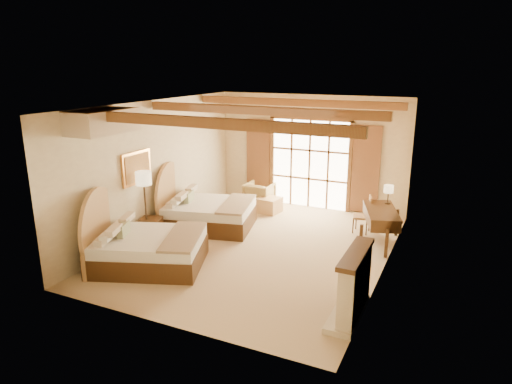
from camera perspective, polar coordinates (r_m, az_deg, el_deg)
The scene contains 19 objects.
floor at distance 10.41m, azimuth 0.39°, elevation -6.97°, with size 7.00×7.00×0.00m, color #D2B08B.
wall_back at distance 13.09m, azimuth 6.83°, elevation 5.01°, with size 5.50×5.50×0.00m, color beige.
wall_left at distance 11.29m, azimuth -12.40°, elevation 3.02°, with size 7.00×7.00×0.00m, color beige.
wall_right at distance 9.14m, azimuth 16.28°, elevation -0.26°, with size 7.00×7.00×0.00m, color beige.
ceiling at distance 9.63m, azimuth 0.42°, elevation 10.87°, with size 7.00×7.00×0.00m, color #AE7734.
ceiling_beams at distance 9.64m, azimuth 0.42°, elevation 10.16°, with size 5.39×4.60×0.18m, color olive, non-canonical shape.
french_doors at distance 13.10m, azimuth 6.70°, elevation 3.46°, with size 3.95×0.08×2.60m.
fireplace at distance 7.72m, azimuth 12.05°, elevation -11.71°, with size 0.46×1.40×1.16m.
painting at distance 10.66m, azimuth -14.68°, elevation 2.94°, with size 0.06×0.95×0.75m.
canopy_valance at distance 9.34m, azimuth -18.62°, elevation 8.36°, with size 0.70×1.40×0.45m, color beige.
bed_near at distance 9.73m, azimuth -14.01°, elevation -6.40°, with size 2.70×2.28×1.43m.
bed_far at distance 11.66m, azimuth -6.64°, elevation -2.27°, with size 2.53×2.10×1.43m.
nightstand at distance 10.94m, azimuth -12.97°, elevation -4.64°, with size 0.47×0.47×0.56m, color #432B12.
floor_lamp at distance 10.57m, azimuth -13.85°, elevation 1.14°, with size 0.36×0.36×1.69m.
armchair at distance 13.21m, azimuth 0.43°, elevation -0.33°, with size 0.76×0.78×0.71m, color #A5894C.
ottoman at distance 12.75m, azimuth 1.67°, elevation -1.63°, with size 0.57×0.57×0.42m, color tan.
desk at distance 10.84m, azimuth 15.26°, elevation -4.07°, with size 1.11×1.67×0.83m.
desk_chair at distance 11.52m, azimuth 13.15°, elevation -3.57°, with size 0.51×0.50×0.93m.
desk_lamp at distance 11.13m, azimuth 16.25°, elevation 0.28°, with size 0.22×0.22×0.45m.
Camera 1 is at (4.00, -8.72, 4.04)m, focal length 32.00 mm.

